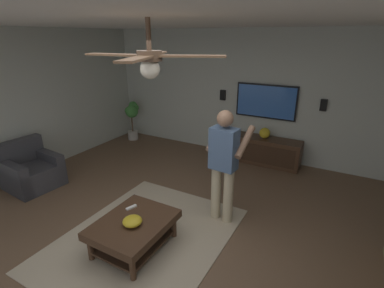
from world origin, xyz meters
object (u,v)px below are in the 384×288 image
(person_standing, at_px, (224,161))
(ceiling_fan, at_px, (150,60))
(wall_speaker_right, at_px, (223,95))
(bowl, at_px, (132,221))
(vase_round, at_px, (265,133))
(armchair, at_px, (31,172))
(potted_plant_tall, at_px, (132,115))
(tv, at_px, (266,101))
(media_console, at_px, (259,150))
(wall_speaker_left, at_px, (324,105))
(coffee_table, at_px, (134,228))
(remote_white, at_px, (131,207))

(person_standing, bearing_deg, ceiling_fan, -177.82)
(wall_speaker_right, relative_size, ceiling_fan, 0.19)
(bowl, height_order, vase_round, vase_round)
(armchair, height_order, bowl, armchair)
(person_standing, height_order, potted_plant_tall, person_standing)
(tv, relative_size, vase_round, 5.66)
(person_standing, xyz_separation_m, ceiling_fan, (-1.45, 0.08, 1.42))
(media_console, bearing_deg, wall_speaker_right, -104.69)
(tv, distance_m, vase_round, 0.65)
(wall_speaker_left, distance_m, ceiling_fan, 4.22)
(coffee_table, relative_size, media_console, 0.59)
(ceiling_fan, bearing_deg, wall_speaker_right, 14.62)
(bowl, bearing_deg, wall_speaker_left, -23.69)
(potted_plant_tall, distance_m, bowl, 4.26)
(coffee_table, bearing_deg, media_console, -9.64)
(person_standing, distance_m, remote_white, 1.39)
(coffee_table, height_order, person_standing, person_standing)
(media_console, height_order, ceiling_fan, ceiling_fan)
(coffee_table, bearing_deg, wall_speaker_right, 6.26)
(vase_round, height_order, wall_speaker_right, wall_speaker_right)
(wall_speaker_left, bearing_deg, coffee_table, 155.33)
(bowl, bearing_deg, tv, -8.15)
(coffee_table, distance_m, wall_speaker_left, 4.11)
(coffee_table, relative_size, wall_speaker_left, 4.55)
(armchair, height_order, tv, tv)
(remote_white, bearing_deg, potted_plant_tall, -122.57)
(coffee_table, relative_size, bowl, 4.28)
(media_console, relative_size, person_standing, 1.04)
(armchair, bearing_deg, bowl, -4.99)
(tv, height_order, potted_plant_tall, tv)
(bowl, distance_m, vase_round, 3.50)
(media_console, xyz_separation_m, remote_white, (-3.16, 0.77, 0.14))
(potted_plant_tall, height_order, wall_speaker_right, wall_speaker_right)
(coffee_table, bearing_deg, vase_round, -11.17)
(coffee_table, relative_size, wall_speaker_right, 4.55)
(tv, xyz_separation_m, vase_round, (-0.23, -0.09, -0.60))
(coffee_table, bearing_deg, potted_plant_tall, 39.83)
(media_console, bearing_deg, wall_speaker_left, 103.11)
(media_console, distance_m, bowl, 3.47)
(bowl, bearing_deg, wall_speaker_right, 6.86)
(media_console, xyz_separation_m, wall_speaker_right, (0.25, 0.97, 1.02))
(potted_plant_tall, xyz_separation_m, wall_speaker_right, (0.41, -2.28, 0.66))
(ceiling_fan, bearing_deg, vase_round, -0.45)
(potted_plant_tall, height_order, remote_white, potted_plant_tall)
(person_standing, distance_m, vase_round, 2.28)
(person_standing, bearing_deg, wall_speaker_right, 29.06)
(media_console, bearing_deg, ceiling_fan, 1.01)
(person_standing, bearing_deg, potted_plant_tall, 63.42)
(coffee_table, xyz_separation_m, media_console, (3.36, -0.57, -0.02))
(vase_round, bearing_deg, tv, 22.05)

